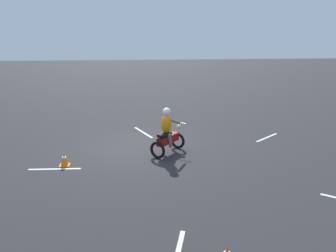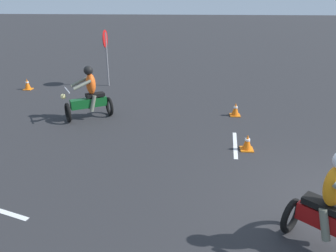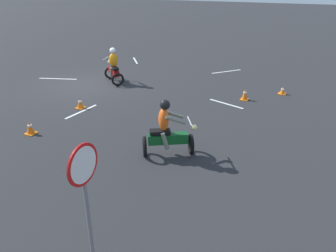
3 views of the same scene
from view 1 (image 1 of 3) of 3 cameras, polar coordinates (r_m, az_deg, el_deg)
ground_plane at (r=12.46m, az=-4.66°, el=-3.56°), size 120.00×120.00×0.00m
motorcycle_rider_foreground at (r=11.44m, az=-0.10°, el=-1.37°), size 1.37×1.45×1.66m
traffic_cone_far_right at (r=10.99m, az=-17.61°, el=-5.64°), size 0.32×0.32×0.41m
lane_stripe_e at (r=10.87m, az=-19.15°, el=-7.08°), size 1.62×0.25×0.01m
lane_stripe_sw at (r=14.15m, az=16.85°, el=-1.92°), size 1.38×1.09×0.01m
lane_stripe_s at (r=14.34m, az=-4.35°, el=-1.11°), size 0.71×1.84×0.01m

